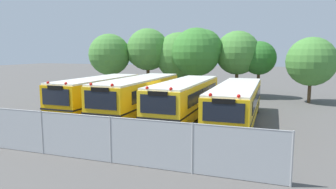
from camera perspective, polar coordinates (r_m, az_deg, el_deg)
ground_plane at (r=21.59m, az=-1.14°, el=-4.16°), size 160.00×160.00×0.00m
school_bus_0 at (r=23.61m, az=-12.86°, el=0.19°), size 2.67×9.37×2.71m
school_bus_1 at (r=22.18m, az=-5.41°, el=-0.04°), size 2.57×10.53×2.78m
school_bus_2 at (r=20.88m, az=3.16°, el=-0.63°), size 2.59×10.22×2.69m
school_bus_3 at (r=20.14m, az=12.55°, el=-1.32°), size 2.56×11.10×2.55m
tree_0 at (r=33.77m, az=-10.78°, el=7.23°), size 4.39×4.39×6.41m
tree_1 at (r=33.31m, az=-4.09°, el=8.20°), size 4.61×4.46×6.98m
tree_2 at (r=33.27m, az=1.93°, el=7.38°), size 5.01×5.01×6.58m
tree_3 at (r=30.81m, az=5.64°, el=8.02°), size 4.92×4.78×6.86m
tree_4 at (r=31.63m, az=12.91°, el=7.56°), size 4.34×4.34×6.57m
tree_5 at (r=31.52m, az=16.27°, el=6.38°), size 3.28×3.28×5.54m
tree_6 at (r=29.89m, az=25.28°, el=5.48°), size 4.30×4.29×5.80m
chainlink_fence at (r=13.73m, az=-16.82°, el=-7.22°), size 17.17×0.07×1.95m
traffic_cone at (r=16.44m, az=-20.84°, el=-7.33°), size 0.51×0.51×0.67m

